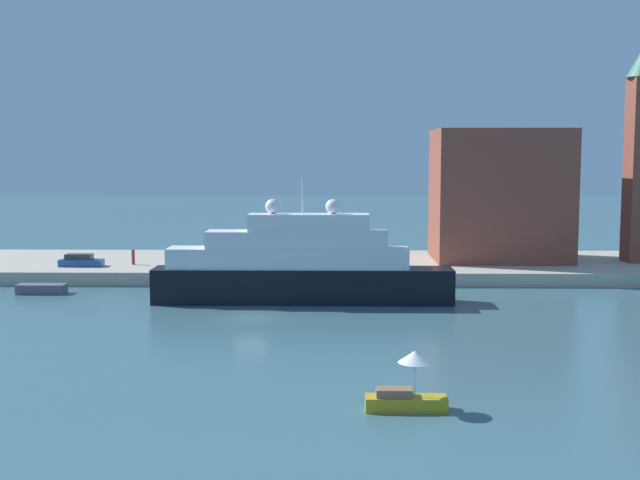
% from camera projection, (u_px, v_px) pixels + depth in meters
% --- Properties ---
extents(ground, '(400.00, 400.00, 0.00)m').
position_uv_depth(ground, '(250.00, 318.00, 67.05)').
color(ground, '#3D6670').
extents(quay_dock, '(110.00, 20.02, 1.41)m').
position_uv_depth(quay_dock, '(274.00, 267.00, 92.84)').
color(quay_dock, '#B7AD99').
rests_on(quay_dock, ground).
extents(large_yacht, '(26.97, 3.60, 11.36)m').
position_uv_depth(large_yacht, '(299.00, 267.00, 73.88)').
color(large_yacht, black).
rests_on(large_yacht, ground).
extents(small_motorboat, '(4.27, 1.78, 3.19)m').
position_uv_depth(small_motorboat, '(407.00, 389.00, 42.84)').
color(small_motorboat, '#B7991E').
rests_on(small_motorboat, ground).
extents(work_barge, '(4.60, 1.63, 0.93)m').
position_uv_depth(work_barge, '(42.00, 289.00, 78.90)').
color(work_barge, '#595966').
rests_on(work_barge, ground).
extents(harbor_building, '(14.80, 11.09, 14.73)m').
position_uv_depth(harbor_building, '(500.00, 195.00, 92.85)').
color(harbor_building, brown).
rests_on(harbor_building, quay_dock).
extents(parked_car, '(4.60, 1.61, 1.33)m').
position_uv_depth(parked_car, '(81.00, 261.00, 87.83)').
color(parked_car, '#1E4C99').
rests_on(parked_car, quay_dock).
extents(person_figure, '(0.36, 0.36, 1.83)m').
position_uv_depth(person_figure, '(133.00, 257.00, 89.16)').
color(person_figure, maroon).
rests_on(person_figure, quay_dock).
extents(mooring_bollard, '(0.48, 0.48, 0.63)m').
position_uv_depth(mooring_bollard, '(296.00, 268.00, 84.14)').
color(mooring_bollard, black).
rests_on(mooring_bollard, quay_dock).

